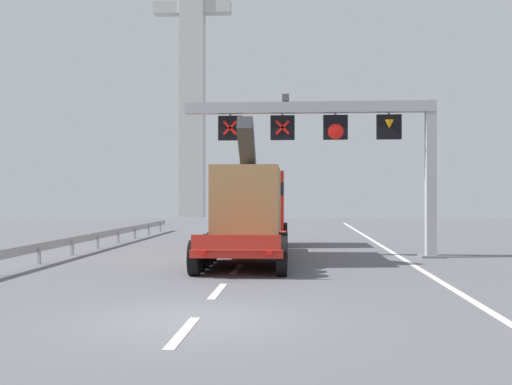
% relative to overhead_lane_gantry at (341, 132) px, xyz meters
% --- Properties ---
extents(ground, '(112.00, 112.00, 0.00)m').
position_rel_overhead_lane_gantry_xyz_m(ground, '(-3.86, -12.95, -5.05)').
color(ground, '#5B5B60').
extents(lane_markings, '(0.20, 45.93, 0.01)m').
position_rel_overhead_lane_gantry_xyz_m(lane_markings, '(-3.82, 2.72, -5.05)').
color(lane_markings, silver).
rests_on(lane_markings, ground).
extents(edge_line_right, '(0.20, 63.00, 0.01)m').
position_rel_overhead_lane_gantry_xyz_m(edge_line_right, '(2.34, -0.95, -5.05)').
color(edge_line_right, silver).
rests_on(edge_line_right, ground).
extents(overhead_lane_gantry, '(10.40, 0.90, 6.60)m').
position_rel_overhead_lane_gantry_xyz_m(overhead_lane_gantry, '(0.00, 0.00, 0.00)').
color(overhead_lane_gantry, '#9EA0A5').
rests_on(overhead_lane_gantry, ground).
extents(heavy_haul_truck_red, '(3.15, 14.09, 5.30)m').
position_rel_overhead_lane_gantry_xyz_m(heavy_haul_truck_red, '(-3.69, 1.11, -3.06)').
color(heavy_haul_truck_red, red).
rests_on(heavy_haul_truck_red, ground).
extents(guardrail_left, '(0.13, 32.67, 0.76)m').
position_rel_overhead_lane_gantry_xyz_m(guardrail_left, '(-11.13, 1.39, -4.49)').
color(guardrail_left, '#999EA3').
rests_on(guardrail_left, ground).
extents(bridge_pylon_distant, '(9.00, 2.00, 39.27)m').
position_rel_overhead_lane_gantry_xyz_m(bridge_pylon_distant, '(-14.09, 46.05, 14.98)').
color(bridge_pylon_distant, '#B7B7B2').
rests_on(bridge_pylon_distant, ground).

